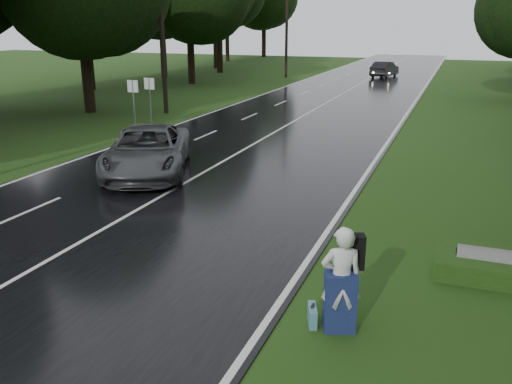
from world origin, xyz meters
TOP-DOWN VIEW (x-y plane):
  - ground at (0.00, 0.00)m, footprint 160.00×160.00m
  - road at (0.00, 20.00)m, footprint 12.00×140.00m
  - lane_center at (0.00, 20.00)m, footprint 0.12×140.00m
  - grey_car at (-1.92, 6.90)m, footprint 5.14×6.82m
  - far_car at (1.14, 47.86)m, footprint 2.44×5.00m
  - hitchhiker at (7.13, -1.07)m, footprint 0.87×0.84m
  - suitcase at (6.61, -1.08)m, footprint 0.31×0.52m
  - culvert at (9.73, 2.34)m, footprint 1.28×0.64m
  - utility_pole_mid at (-8.50, 19.56)m, footprint 1.80×0.28m
  - utility_pole_far at (-8.50, 44.26)m, footprint 1.80×0.28m
  - road_sign_a at (-7.20, 14.09)m, footprint 0.63×0.10m
  - road_sign_b at (-7.20, 15.70)m, footprint 0.62×0.10m
  - tree_left_d at (-13.19, 18.12)m, footprint 8.52×8.52m
  - tree_left_e at (-14.89, 35.34)m, footprint 8.87×8.87m
  - tree_left_f at (-17.24, 46.81)m, footprint 11.26×11.26m

SIDE VIEW (x-z plane):
  - ground at x=0.00m, z-range 0.00..0.00m
  - culvert at x=9.73m, z-range -0.32..0.32m
  - utility_pole_mid at x=-8.50m, z-range -4.71..4.71m
  - utility_pole_far at x=-8.50m, z-range -5.11..5.11m
  - road_sign_a at x=-7.20m, z-range -1.31..1.31m
  - road_sign_b at x=-7.20m, z-range -1.29..1.29m
  - tree_left_d at x=-13.19m, z-range -6.65..6.65m
  - tree_left_e at x=-14.89m, z-range -6.93..6.93m
  - tree_left_f at x=-17.24m, z-range -8.80..8.80m
  - road at x=0.00m, z-range 0.00..0.04m
  - lane_center at x=0.00m, z-range 0.04..0.05m
  - suitcase at x=6.61m, z-range 0.00..0.36m
  - far_car at x=1.14m, z-range 0.04..1.62m
  - grey_car at x=-1.92m, z-range 0.04..1.76m
  - hitchhiker at x=7.13m, z-range -0.07..1.98m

